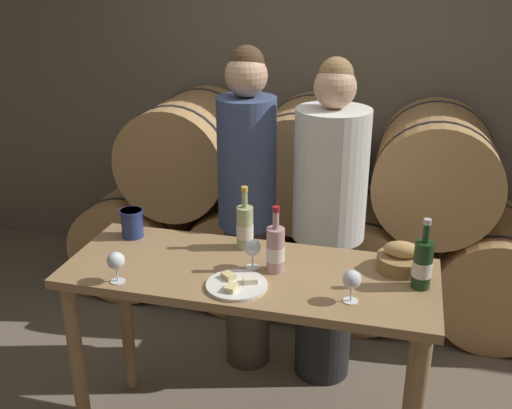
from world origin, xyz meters
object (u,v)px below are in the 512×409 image
person_right (328,228)px  wine_glass_left (252,248)px  tasting_table (249,301)px  bread_basket (401,259)px  wine_bottle_red (423,264)px  wine_bottle_white (245,227)px  wine_glass_center (352,280)px  blue_crock (132,222)px  wine_glass_far_left (116,261)px  person_left (247,210)px  wine_bottle_rose (275,249)px  cheese_plate (237,285)px

person_right → wine_glass_left: size_ratio=13.18×
tasting_table → bread_basket: bread_basket is taller
wine_bottle_red → wine_glass_left: bearing=-179.2°
tasting_table → wine_bottle_white: wine_bottle_white is taller
wine_glass_left → wine_glass_center: (0.43, -0.17, 0.00)m
blue_crock → wine_glass_far_left: (0.13, -0.41, 0.02)m
person_right → bread_basket: size_ratio=8.63×
blue_crock → person_left: bearing=46.6°
tasting_table → wine_glass_left: size_ratio=11.89×
person_left → wine_bottle_rose: size_ratio=6.11×
wine_bottle_white → blue_crock: bearing=-178.1°
wine_bottle_white → wine_bottle_red: bearing=-12.5°
person_right → wine_bottle_white: 0.57m
wine_bottle_red → cheese_plate: size_ratio=1.19×
tasting_table → wine_bottle_red: 0.75m
person_left → wine_glass_left: 0.66m
person_right → person_left: bearing=180.0°
tasting_table → person_right: 0.69m
wine_bottle_rose → bread_basket: bearing=15.4°
tasting_table → person_left: person_left is taller
person_right → wine_glass_far_left: bearing=-130.2°
person_left → cheese_plate: size_ratio=7.18×
person_right → wine_glass_far_left: (-0.74, -0.87, 0.15)m
wine_glass_center → wine_glass_left: bearing=158.6°
wine_bottle_red → wine_glass_center: size_ratio=2.24×
tasting_table → wine_glass_center: bearing=-18.7°
bread_basket → cheese_plate: (-0.63, -0.31, -0.04)m
wine_bottle_red → wine_bottle_white: bearing=167.5°
person_left → wine_glass_left: bearing=-72.8°
wine_bottle_red → wine_bottle_rose: (-0.59, -0.01, -0.00)m
wine_bottle_white → wine_glass_left: bearing=-65.4°
wine_bottle_white → wine_glass_center: size_ratio=2.23×
wine_bottle_white → wine_glass_far_left: 0.60m
wine_bottle_rose → wine_glass_far_left: wine_bottle_rose is taller
person_left → blue_crock: size_ratio=13.20×
person_right → wine_bottle_white: size_ratio=5.92×
wine_glass_left → blue_crock: bearing=165.5°
blue_crock → bread_basket: blue_crock is taller
bread_basket → person_right: bearing=127.6°
person_right → cheese_plate: 0.84m
bread_basket → wine_bottle_white: bearing=176.6°
person_right → wine_glass_left: 0.68m
wine_glass_left → wine_glass_center: 0.47m
tasting_table → wine_bottle_white: 0.33m
person_left → blue_crock: bearing=-133.4°
blue_crock → cheese_plate: (0.61, -0.33, -0.06)m
person_left → blue_crock: 0.64m
person_left → bread_basket: size_ratio=8.83×
wine_bottle_red → wine_glass_center: (-0.26, -0.18, -0.01)m
bread_basket → blue_crock: bearing=179.0°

